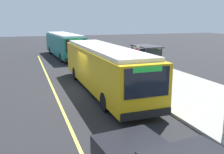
{
  "coord_description": "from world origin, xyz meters",
  "views": [
    {
      "loc": [
        16.1,
        -3.85,
        4.64
      ],
      "look_at": [
        1.99,
        1.09,
        1.22
      ],
      "focal_mm": 40.21,
      "sensor_mm": 36.0,
      "label": 1
    }
  ],
  "objects_px": {
    "transit_bus_second": "(64,44)",
    "waiting_bench": "(149,70)",
    "transit_bus_main": "(104,67)",
    "route_sign_post": "(138,59)"
  },
  "relations": [
    {
      "from": "transit_bus_main",
      "to": "transit_bus_second",
      "type": "bearing_deg",
      "value": -179.69
    },
    {
      "from": "transit_bus_second",
      "to": "waiting_bench",
      "type": "distance_m",
      "value": 14.8
    },
    {
      "from": "waiting_bench",
      "to": "route_sign_post",
      "type": "xyz_separation_m",
      "value": [
        2.33,
        -2.14,
        1.32
      ]
    },
    {
      "from": "transit_bus_main",
      "to": "route_sign_post",
      "type": "bearing_deg",
      "value": 92.75
    },
    {
      "from": "waiting_bench",
      "to": "route_sign_post",
      "type": "height_order",
      "value": "route_sign_post"
    },
    {
      "from": "transit_bus_second",
      "to": "waiting_bench",
      "type": "bearing_deg",
      "value": 18.68
    },
    {
      "from": "waiting_bench",
      "to": "transit_bus_main",
      "type": "bearing_deg",
      "value": -62.16
    },
    {
      "from": "transit_bus_main",
      "to": "transit_bus_second",
      "type": "distance_m",
      "value": 16.44
    },
    {
      "from": "transit_bus_main",
      "to": "transit_bus_second",
      "type": "relative_size",
      "value": 1.02
    },
    {
      "from": "transit_bus_main",
      "to": "route_sign_post",
      "type": "relative_size",
      "value": 4.38
    }
  ]
}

